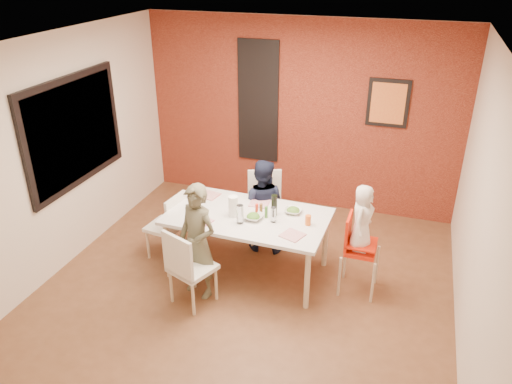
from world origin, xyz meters
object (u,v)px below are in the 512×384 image
(chair_far, at_px, (265,203))
(toddler, at_px, (362,218))
(chair_near, at_px, (187,265))
(wine_bottle, at_px, (274,205))
(high_chair, at_px, (357,247))
(child_far, at_px, (262,205))
(dining_table, at_px, (248,220))
(child_near, at_px, (198,242))
(chair_left, at_px, (170,223))
(paper_towel_roll, at_px, (233,206))

(chair_far, relative_size, toddler, 1.25)
(chair_near, bearing_deg, wine_bottle, -106.22)
(chair_near, height_order, toddler, toddler)
(high_chair, distance_m, child_far, 1.35)
(dining_table, xyz_separation_m, child_near, (-0.37, -0.56, -0.03))
(chair_left, bearing_deg, toddler, 98.83)
(chair_far, height_order, toddler, toddler)
(wine_bottle, bearing_deg, toddler, -2.89)
(high_chair, relative_size, toddler, 1.24)
(high_chair, xyz_separation_m, child_near, (-1.62, -0.60, 0.10))
(toddler, bearing_deg, chair_far, 68.44)
(high_chair, height_order, wine_bottle, wine_bottle)
(chair_left, relative_size, toddler, 1.15)
(child_near, bearing_deg, child_far, 89.80)
(high_chair, distance_m, paper_towel_roll, 1.44)
(child_near, distance_m, paper_towel_roll, 0.58)
(high_chair, bearing_deg, toddler, -90.44)
(child_far, distance_m, toddler, 1.41)
(chair_far, height_order, child_near, child_near)
(chair_far, height_order, high_chair, chair_far)
(toddler, bearing_deg, dining_table, 99.97)
(child_far, height_order, toddler, toddler)
(child_near, xyz_separation_m, child_far, (0.37, 1.11, -0.05))
(child_far, xyz_separation_m, paper_towel_roll, (-0.14, -0.62, 0.27))
(chair_far, bearing_deg, dining_table, -108.80)
(wine_bottle, bearing_deg, child_far, 122.58)
(dining_table, xyz_separation_m, wine_bottle, (0.29, 0.09, 0.19))
(chair_left, xyz_separation_m, child_near, (0.63, -0.56, 0.18))
(child_far, xyz_separation_m, wine_bottle, (0.29, -0.46, 0.28))
(toddler, xyz_separation_m, wine_bottle, (-0.99, 0.05, -0.04))
(toddler, bearing_deg, chair_left, 99.25)
(wine_bottle, bearing_deg, chair_left, -175.75)
(chair_near, relative_size, paper_towel_roll, 3.69)
(chair_near, xyz_separation_m, chair_far, (0.37, 1.58, 0.02))
(chair_far, relative_size, child_far, 0.77)
(child_far, distance_m, wine_bottle, 0.61)
(dining_table, relative_size, chair_left, 2.15)
(wine_bottle, relative_size, paper_towel_roll, 1.03)
(chair_left, bearing_deg, paper_towel_roll, 93.39)
(dining_table, xyz_separation_m, child_far, (-0.01, 0.55, -0.08))
(high_chair, height_order, child_near, child_near)
(high_chair, distance_m, child_near, 1.73)
(chair_far, xyz_separation_m, chair_left, (-0.97, -0.79, -0.04))
(child_near, xyz_separation_m, paper_towel_roll, (0.23, 0.49, 0.22))
(dining_table, relative_size, toddler, 2.48)
(chair_near, bearing_deg, child_near, -75.62)
(chair_left, relative_size, child_far, 0.71)
(chair_far, relative_size, wine_bottle, 3.71)
(dining_table, xyz_separation_m, high_chair, (1.25, 0.04, -0.13))
(chair_left, xyz_separation_m, child_far, (1.00, 0.55, 0.13))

